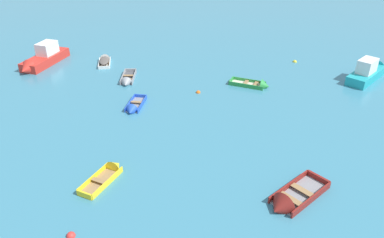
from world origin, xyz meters
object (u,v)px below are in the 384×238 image
Objects in this scene: mooring_buoy_outer_edge at (295,62)px; mooring_buoy_far_field at (71,236)px; rowboat_white_back_row_center at (105,60)px; motor_launch_red_cluster_inner at (42,59)px; mooring_buoy_midfield at (198,93)px; rowboat_yellow_far_left at (110,172)px; rowboat_maroon_near_left at (287,202)px; rowboat_grey_midfield_right at (127,81)px; motor_launch_turquoise_midfield_left at (369,71)px; rowboat_blue_cluster_outer at (133,108)px; rowboat_green_outer_right at (258,85)px.

mooring_buoy_far_field reaches higher than mooring_buoy_outer_edge.
motor_launch_red_cluster_inner is at bearing -157.98° from rowboat_white_back_row_center.
rowboat_yellow_far_left is at bearing -100.75° from mooring_buoy_midfield.
rowboat_yellow_far_left is 0.79× the size of rowboat_maroon_near_left.
rowboat_grey_midfield_right is 20.61m from rowboat_maroon_near_left.
motor_launch_red_cluster_inner reaches higher than rowboat_white_back_row_center.
motor_launch_turquoise_midfield_left reaches higher than rowboat_white_back_row_center.
motor_launch_turquoise_midfield_left is 1.96× the size of rowboat_blue_cluster_outer.
rowboat_green_outer_right is at bearing 0.72° from motor_launch_red_cluster_inner.
motor_launch_turquoise_midfield_left is at bearing 55.92° from mooring_buoy_far_field.
rowboat_white_back_row_center is (5.99, 2.42, -0.45)m from motor_launch_red_cluster_inner.
mooring_buoy_outer_edge is at bearing 65.17° from rowboat_yellow_far_left.
motor_launch_turquoise_midfield_left is at bearing 9.09° from motor_launch_red_cluster_inner.
mooring_buoy_far_field is (2.26, -13.60, -0.17)m from rowboat_blue_cluster_outer.
rowboat_green_outer_right is 11.43m from motor_launch_turquoise_midfield_left.
motor_launch_turquoise_midfield_left is at bearing 26.47° from mooring_buoy_midfield.
motor_launch_turquoise_midfield_left is 23.69m from rowboat_grey_midfield_right.
motor_launch_turquoise_midfield_left reaches higher than rowboat_yellow_far_left.
rowboat_green_outer_right reaches higher than rowboat_grey_midfield_right.
mooring_buoy_midfield is at bearing 123.03° from rowboat_maroon_near_left.
motor_launch_red_cluster_inner is at bearing 134.60° from rowboat_yellow_far_left.
motor_launch_red_cluster_inner reaches higher than rowboat_grey_midfield_right.
rowboat_maroon_near_left is 1.32× the size of rowboat_white_back_row_center.
rowboat_green_outer_right reaches higher than rowboat_yellow_far_left.
mooring_buoy_midfield is (-15.38, -7.66, -0.71)m from motor_launch_turquoise_midfield_left.
motor_launch_red_cluster_inner reaches higher than rowboat_maroon_near_left.
rowboat_yellow_far_left is 7.65× the size of mooring_buoy_far_field.
rowboat_maroon_near_left is 26.91m from rowboat_white_back_row_center.
rowboat_maroon_near_left is at bearing -108.47° from motor_launch_turquoise_midfield_left.
rowboat_grey_midfield_right reaches higher than rowboat_blue_cluster_outer.
rowboat_grey_midfield_right is (-12.28, -2.26, 0.00)m from rowboat_green_outer_right.
motor_launch_turquoise_midfield_left reaches higher than rowboat_maroon_near_left.
motor_launch_red_cluster_inner is at bearing -163.17° from mooring_buoy_outer_edge.
motor_launch_turquoise_midfield_left is at bearing 31.86° from rowboat_blue_cluster_outer.
mooring_buoy_outer_edge is 0.96× the size of mooring_buoy_far_field.
mooring_buoy_outer_edge is 1.07× the size of mooring_buoy_midfield.
motor_launch_red_cluster_inner is 6.48m from rowboat_white_back_row_center.
rowboat_maroon_near_left is 10.83× the size of mooring_buoy_midfield.
rowboat_maroon_near_left is at bearing -33.06° from rowboat_blue_cluster_outer.
rowboat_blue_cluster_outer is 0.73× the size of rowboat_maroon_near_left.
rowboat_blue_cluster_outer is 11.92m from rowboat_white_back_row_center.
rowboat_green_outer_right is 8.58× the size of mooring_buoy_outer_edge.
rowboat_green_outer_right is 8.20× the size of mooring_buoy_far_field.
mooring_buoy_outer_edge is (15.46, 9.83, -0.18)m from rowboat_grey_midfield_right.
rowboat_yellow_far_left is 14.25m from rowboat_grey_midfield_right.
rowboat_yellow_far_left is 0.55× the size of motor_launch_turquoise_midfield_left.
mooring_buoy_outer_edge is at bearing 50.96° from mooring_buoy_midfield.
rowboat_yellow_far_left is at bearing -62.69° from rowboat_white_back_row_center.
rowboat_blue_cluster_outer is at bearing -61.36° from rowboat_grey_midfield_right.
mooring_buoy_midfield is (-8.47, 13.03, -0.20)m from rowboat_maroon_near_left.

